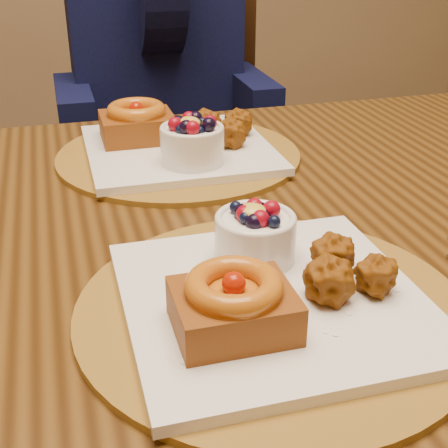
{
  "coord_description": "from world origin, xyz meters",
  "views": [
    {
      "loc": [
        -0.14,
        -0.76,
        1.1
      ],
      "look_at": [
        0.01,
        -0.24,
        0.83
      ],
      "focal_mm": 50.0,
      "sensor_mm": 36.0,
      "label": 1
    }
  ],
  "objects_px": {
    "place_setting_far": "(177,143)",
    "place_setting_near": "(269,290)",
    "chair_far": "(157,144)",
    "dining_table": "(215,268)",
    "diner": "(154,35)"
  },
  "relations": [
    {
      "from": "place_setting_far",
      "to": "place_setting_near",
      "type": "bearing_deg",
      "value": -89.9
    },
    {
      "from": "place_setting_near",
      "to": "chair_far",
      "type": "xyz_separation_m",
      "value": [
        0.07,
        1.05,
        -0.22
      ]
    },
    {
      "from": "place_setting_far",
      "to": "chair_far",
      "type": "height_order",
      "value": "chair_far"
    },
    {
      "from": "dining_table",
      "to": "place_setting_far",
      "type": "height_order",
      "value": "place_setting_far"
    },
    {
      "from": "chair_far",
      "to": "place_setting_near",
      "type": "bearing_deg",
      "value": -73.24
    },
    {
      "from": "place_setting_near",
      "to": "chair_far",
      "type": "relative_size",
      "value": 0.37
    },
    {
      "from": "place_setting_near",
      "to": "chair_far",
      "type": "bearing_deg",
      "value": 86.4
    },
    {
      "from": "chair_far",
      "to": "diner",
      "type": "xyz_separation_m",
      "value": [
        0.0,
        -0.02,
        0.28
      ]
    },
    {
      "from": "place_setting_near",
      "to": "place_setting_far",
      "type": "distance_m",
      "value": 0.43
    },
    {
      "from": "place_setting_far",
      "to": "chair_far",
      "type": "xyz_separation_m",
      "value": [
        0.07,
        0.62,
        -0.22
      ]
    },
    {
      "from": "diner",
      "to": "dining_table",
      "type": "bearing_deg",
      "value": -104.61
    },
    {
      "from": "place_setting_near",
      "to": "diner",
      "type": "height_order",
      "value": "diner"
    },
    {
      "from": "place_setting_far",
      "to": "chair_far",
      "type": "bearing_deg",
      "value": 83.86
    },
    {
      "from": "dining_table",
      "to": "diner",
      "type": "relative_size",
      "value": 2.03
    },
    {
      "from": "chair_far",
      "to": "diner",
      "type": "distance_m",
      "value": 0.28
    }
  ]
}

